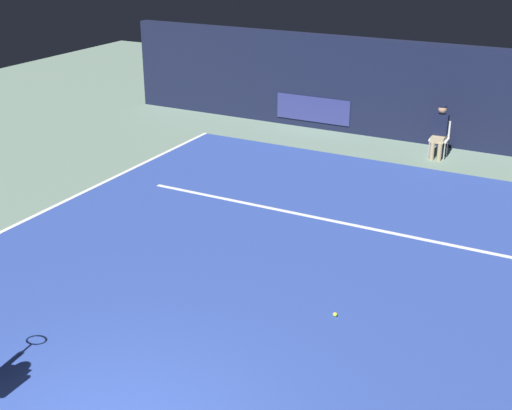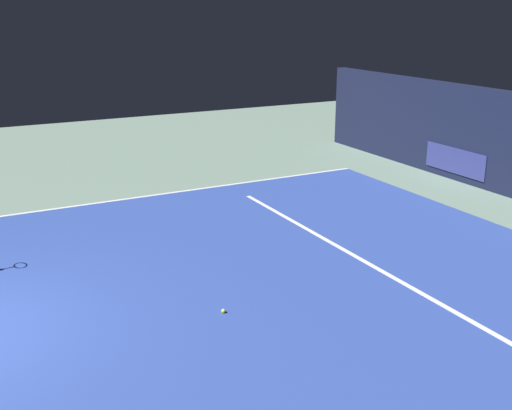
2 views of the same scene
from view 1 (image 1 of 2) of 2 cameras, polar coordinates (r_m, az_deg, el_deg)
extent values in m
plane|color=slate|center=(11.73, 3.31, -5.26)|extent=(34.91, 34.91, 0.00)
cube|color=#2D479E|center=(11.73, 3.31, -5.23)|extent=(11.15, 12.03, 0.01)
cube|color=white|center=(14.66, -16.68, -0.25)|extent=(0.10, 12.03, 0.01)
cube|color=white|center=(13.48, 7.08, -1.46)|extent=(8.70, 0.10, 0.01)
cube|color=#141933|center=(18.50, 14.08, 8.92)|extent=(17.94, 0.30, 2.60)
cube|color=navy|center=(19.49, 4.75, 7.93)|extent=(2.20, 0.04, 0.70)
cube|color=white|center=(17.57, 14.95, 5.28)|extent=(0.45, 0.42, 0.04)
cube|color=white|center=(17.70, 15.16, 6.15)|extent=(0.42, 0.04, 0.42)
cylinder|color=#B2B2B7|center=(17.52, 14.16, 4.51)|extent=(0.03, 0.03, 0.46)
cylinder|color=#B2B2B7|center=(17.45, 15.36, 4.32)|extent=(0.03, 0.03, 0.46)
cylinder|color=#B2B2B7|center=(17.83, 14.41, 4.81)|extent=(0.03, 0.03, 0.46)
cylinder|color=#B2B2B7|center=(17.77, 15.58, 4.62)|extent=(0.03, 0.03, 0.46)
cube|color=tan|center=(17.49, 14.91, 5.33)|extent=(0.33, 0.41, 0.14)
cylinder|color=tan|center=(17.41, 14.41, 4.38)|extent=(0.11, 0.11, 0.46)
cylinder|color=tan|center=(17.38, 14.99, 4.28)|extent=(0.11, 0.11, 0.46)
cube|color=#141933|center=(17.51, 15.10, 6.46)|extent=(0.35, 0.23, 0.52)
sphere|color=tan|center=(17.41, 15.23, 7.66)|extent=(0.20, 0.20, 0.20)
cylinder|color=#141933|center=(17.39, 15.26, 7.95)|extent=(0.19, 0.19, 0.04)
sphere|color=#CCE033|center=(10.41, 6.58, -9.02)|extent=(0.07, 0.07, 0.07)
camera|label=2|loc=(6.93, 73.95, -1.30)|focal=44.32mm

